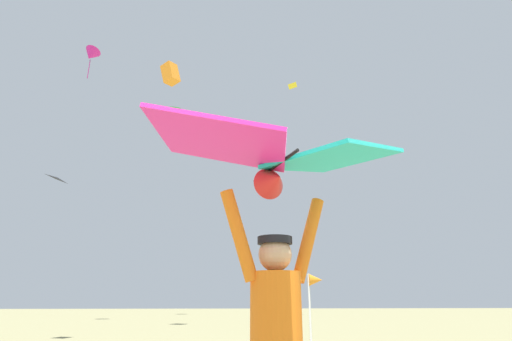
{
  "coord_description": "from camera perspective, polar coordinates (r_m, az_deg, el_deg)",
  "views": [
    {
      "loc": [
        -0.53,
        -2.86,
        1.2
      ],
      "look_at": [
        -0.16,
        1.35,
        2.61
      ],
      "focal_mm": 27.29,
      "sensor_mm": 36.0,
      "label": 1
    }
  ],
  "objects": [
    {
      "name": "distant_kite_yellow_mid_right",
      "position": [
        34.84,
        5.34,
        12.3
      ],
      "size": [
        0.96,
        0.98,
        0.34
      ],
      "color": "yellow"
    },
    {
      "name": "marker_flag",
      "position": [
        8.21,
        8.6,
        -16.31
      ],
      "size": [
        0.3,
        0.24,
        1.71
      ],
      "color": "silver",
      "rests_on": "ground"
    },
    {
      "name": "distant_kite_black_far_center",
      "position": [
        14.68,
        -27.13,
        -1.01
      ],
      "size": [
        0.76,
        0.8,
        0.35
      ],
      "color": "black"
    },
    {
      "name": "held_stunt_kite",
      "position": [
        2.81,
        3.34,
        1.96
      ],
      "size": [
        1.92,
        1.27,
        0.42
      ],
      "color": "black"
    },
    {
      "name": "distant_kite_green_high_right",
      "position": [
        36.27,
        -11.88,
        8.29
      ],
      "size": [
        1.29,
        1.47,
        2.64
      ],
      "color": "green"
    },
    {
      "name": "distant_kite_magenta_low_left",
      "position": [
        29.03,
        -23.03,
        15.34
      ],
      "size": [
        1.39,
        1.43,
        2.35
      ],
      "color": "#DB2393"
    },
    {
      "name": "distant_kite_orange_overhead_distant",
      "position": [
        21.5,
        -12.43,
        13.68
      ],
      "size": [
        1.13,
        0.9,
        1.22
      ],
      "color": "orange"
    }
  ]
}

